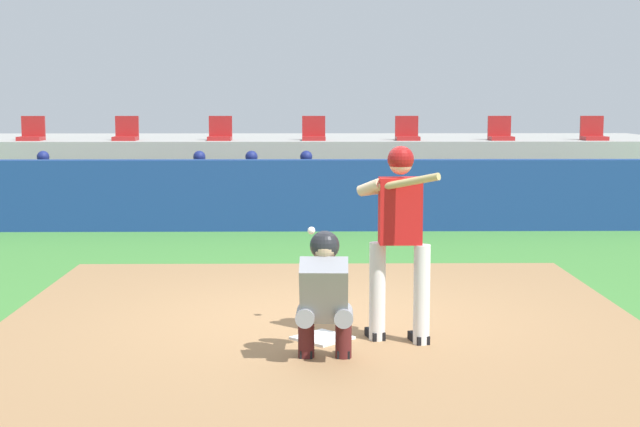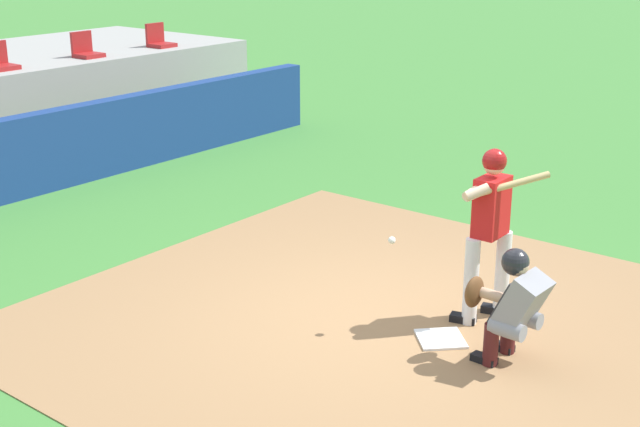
{
  "view_description": "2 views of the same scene",
  "coord_description": "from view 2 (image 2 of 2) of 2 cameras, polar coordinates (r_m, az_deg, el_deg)",
  "views": [
    {
      "loc": [
        -0.14,
        -9.27,
        2.22
      ],
      "look_at": [
        0.0,
        0.7,
        1.0
      ],
      "focal_mm": 52.69,
      "sensor_mm": 36.0,
      "label": 1
    },
    {
      "loc": [
        -6.75,
        -4.64,
        3.88
      ],
      "look_at": [
        0.0,
        0.7,
        1.0
      ],
      "focal_mm": 49.09,
      "sensor_mm": 36.0,
      "label": 2
    }
  ],
  "objects": [
    {
      "name": "dirt_infield",
      "position": [
        9.06,
        3.5,
        -6.85
      ],
      "size": [
        6.4,
        6.4,
        0.01
      ],
      "primitive_type": "cube",
      "color": "#9E754C",
      "rests_on": "ground"
    },
    {
      "name": "ground_plane",
      "position": [
        9.06,
        3.5,
        -6.88
      ],
      "size": [
        80.0,
        80.0,
        0.0
      ],
      "primitive_type": "plane",
      "color": "#428438"
    },
    {
      "name": "stadium_seat_5",
      "position": [
        17.65,
        -15.02,
        10.26
      ],
      "size": [
        0.46,
        0.46,
        0.48
      ],
      "color": "#A51E1E",
      "rests_on": "stands_platform"
    },
    {
      "name": "stadium_seat_4",
      "position": [
        16.62,
        -20.16,
        9.28
      ],
      "size": [
        0.46,
        0.46,
        0.48
      ],
      "color": "#A51E1E",
      "rests_on": "stands_platform"
    },
    {
      "name": "home_plate",
      "position": [
        8.67,
        7.88,
        -8.1
      ],
      "size": [
        0.62,
        0.62,
        0.02
      ],
      "primitive_type": "cube",
      "rotation": [
        0.0,
        0.0,
        0.79
      ],
      "color": "white",
      "rests_on": "dirt_infield"
    },
    {
      "name": "dugout_wall",
      "position": [
        13.43,
        -19.82,
        3.26
      ],
      "size": [
        13.0,
        0.3,
        1.2
      ],
      "primitive_type": "cube",
      "color": "navy",
      "rests_on": "ground"
    },
    {
      "name": "batter_at_plate",
      "position": [
        8.8,
        11.01,
        -0.71
      ],
      "size": [
        0.71,
        0.75,
        1.8
      ],
      "color": "silver",
      "rests_on": "ground"
    },
    {
      "name": "catcher_crouched",
      "position": [
        8.13,
        12.35,
        -5.68
      ],
      "size": [
        0.49,
        1.61,
        1.13
      ],
      "color": "gray",
      "rests_on": "ground"
    },
    {
      "name": "stadium_seat_6",
      "position": [
        18.81,
        -10.45,
        11.05
      ],
      "size": [
        0.46,
        0.46,
        0.48
      ],
      "color": "#A51E1E",
      "rests_on": "stands_platform"
    }
  ]
}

